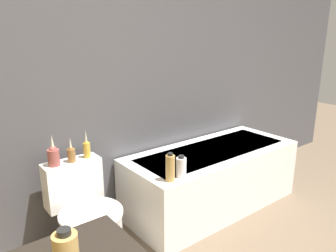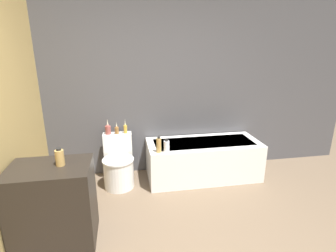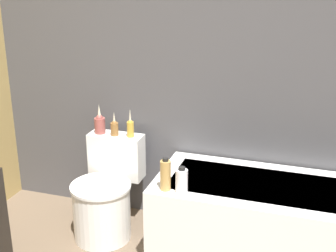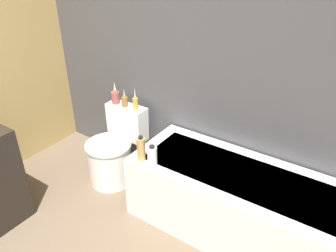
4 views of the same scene
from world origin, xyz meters
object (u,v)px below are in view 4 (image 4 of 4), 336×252
bathtub (234,201)px  vase_gold (115,96)px  shampoo_bottle_tall (141,149)px  vase_bronze (135,102)px  toilet (114,152)px  vase_silver (125,101)px  shampoo_bottle_short (152,156)px

bathtub → vase_gold: size_ratio=7.35×
bathtub → shampoo_bottle_tall: bearing=-159.5°
vase_bronze → bathtub: bearing=-9.7°
vase_gold → toilet: bearing=-59.9°
vase_bronze → vase_silver: bearing=-175.7°
bathtub → toilet: toilet is taller
vase_silver → shampoo_bottle_tall: size_ratio=0.85×
bathtub → vase_bronze: 1.23m
vase_silver → vase_bronze: 0.12m
toilet → shampoo_bottle_tall: 0.70m
toilet → shampoo_bottle_short: (0.64, -0.24, 0.35)m
vase_gold → vase_silver: 0.12m
vase_bronze → shampoo_bottle_short: bearing=-40.8°
vase_silver → shampoo_bottle_short: (0.64, -0.44, -0.12)m
shampoo_bottle_tall → toilet: bearing=155.8°
bathtub → shampoo_bottle_tall: 0.84m
shampoo_bottle_short → vase_gold: bearing=149.5°
vase_bronze → shampoo_bottle_short: vase_bronze is taller
toilet → vase_gold: size_ratio=3.12×
bathtub → vase_silver: size_ratio=9.07×
vase_gold → vase_bronze: 0.24m
bathtub → shampoo_bottle_short: size_ratio=9.76×
bathtub → vase_bronze: bearing=170.3°
toilet → vase_gold: (-0.12, 0.21, 0.49)m
vase_gold → shampoo_bottle_tall: vase_gold is taller
vase_bronze → shampoo_bottle_tall: (0.42, -0.45, -0.11)m
vase_gold → vase_silver: size_ratio=1.23×
toilet → bathtub: bearing=0.9°
bathtub → vase_silver: (-1.24, 0.18, 0.48)m
vase_gold → shampoo_bottle_short: size_ratio=1.33×
shampoo_bottle_tall → vase_silver: bearing=140.6°
bathtub → vase_gold: 1.46m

